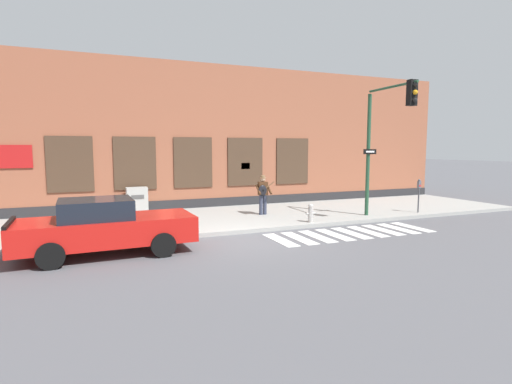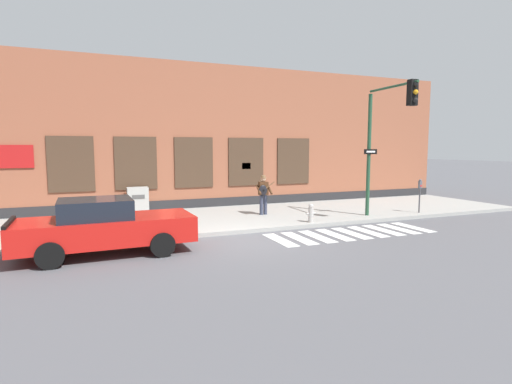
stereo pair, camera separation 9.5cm
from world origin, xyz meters
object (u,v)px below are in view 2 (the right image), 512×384
object	(u,v)px
parking_meter	(420,191)
red_car	(104,226)
fire_hydrant	(311,213)
utility_box	(138,200)
busker	(263,192)
traffic_light	(386,128)

from	to	relation	value
parking_meter	red_car	bearing A→B (deg)	-172.98
parking_meter	fire_hydrant	xyz separation A→B (m)	(-5.41, -0.20, -0.60)
parking_meter	utility_box	world-z (taller)	parking_meter
busker	parking_meter	size ratio (longest dim) A/B	1.14
parking_meter	utility_box	size ratio (longest dim) A/B	1.32
red_car	busker	size ratio (longest dim) A/B	2.85
parking_meter	traffic_light	bearing A→B (deg)	-164.33
busker	utility_box	world-z (taller)	busker
traffic_light	utility_box	xyz separation A→B (m)	(-8.59, 5.29, -2.96)
red_car	fire_hydrant	world-z (taller)	red_car
busker	traffic_light	world-z (taller)	traffic_light
red_car	busker	distance (m)	7.21
utility_box	parking_meter	bearing A→B (deg)	-22.45
traffic_light	utility_box	distance (m)	10.51
busker	utility_box	distance (m)	5.39
red_car	utility_box	distance (m)	6.32
utility_box	red_car	bearing A→B (deg)	-103.75
red_car	busker	xyz separation A→B (m)	(6.24, 3.59, 0.30)
traffic_light	fire_hydrant	bearing A→B (deg)	170.05
red_car	traffic_light	bearing A→B (deg)	4.80
red_car	traffic_light	xyz separation A→B (m)	(10.09, 0.85, 2.87)
parking_meter	utility_box	bearing A→B (deg)	157.55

